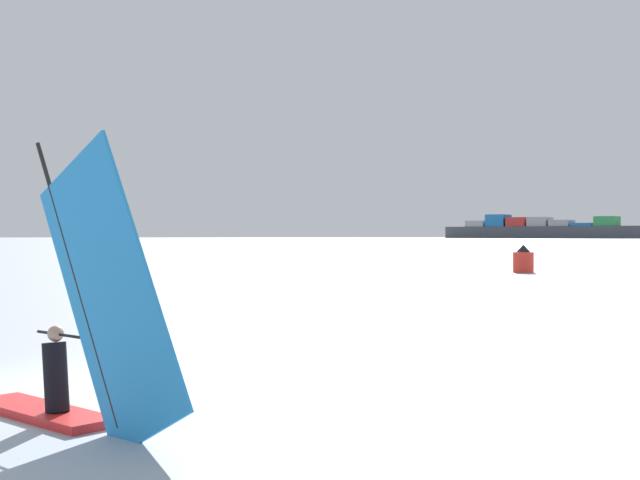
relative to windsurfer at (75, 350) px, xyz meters
The scene contains 5 objects.
ground_plane 3.23m from the windsurfer, 114.40° to the left, with size 4000.00×4000.00×0.00m, color #9EA8B2.
windsurfer is the anchor object (origin of this frame).
cargo_ship 718.94m from the windsurfer, 80.10° to the left, with size 197.80×111.92×38.48m.
distant_headland 1387.42m from the windsurfer, 82.60° to the left, with size 938.23×417.89×34.70m, color #4C564C.
channel_buoy 48.17m from the windsurfer, 76.60° to the left, with size 1.37×1.37×1.87m.
Camera 1 is at (5.79, -13.30, 2.49)m, focal length 47.28 mm.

